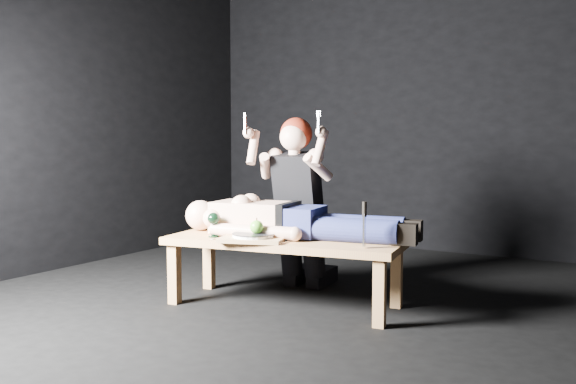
% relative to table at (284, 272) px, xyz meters
% --- Properties ---
extents(ground, '(5.00, 5.00, 0.00)m').
position_rel_table_xyz_m(ground, '(0.24, 0.05, -0.23)').
color(ground, black).
rests_on(ground, ground).
extents(back_wall, '(5.00, 0.00, 5.00)m').
position_rel_table_xyz_m(back_wall, '(0.24, 2.55, 1.27)').
color(back_wall, black).
rests_on(back_wall, ground).
extents(table, '(1.62, 0.80, 0.45)m').
position_rel_table_xyz_m(table, '(0.00, 0.00, 0.00)').
color(table, '#AE8848').
rests_on(table, ground).
extents(lying_man, '(1.65, 0.71, 0.27)m').
position_rel_table_xyz_m(lying_man, '(0.03, 0.10, 0.36)').
color(lying_man, beige).
rests_on(lying_man, table).
extents(kneeling_woman, '(0.74, 0.81, 1.29)m').
position_rel_table_xyz_m(kneeling_woman, '(-0.14, 0.49, 0.42)').
color(kneeling_woman, black).
rests_on(kneeling_woman, ground).
extents(serving_tray, '(0.47, 0.40, 0.02)m').
position_rel_table_xyz_m(serving_tray, '(-0.11, -0.19, 0.24)').
color(serving_tray, tan).
rests_on(serving_tray, table).
extents(plate, '(0.34, 0.34, 0.02)m').
position_rel_table_xyz_m(plate, '(-0.11, -0.19, 0.26)').
color(plate, white).
rests_on(plate, serving_tray).
extents(apple, '(0.09, 0.09, 0.09)m').
position_rel_table_xyz_m(apple, '(-0.09, -0.18, 0.31)').
color(apple, '#55A21B').
rests_on(apple, plate).
extents(goblet, '(0.09, 0.09, 0.16)m').
position_rel_table_xyz_m(goblet, '(-0.43, -0.20, 0.31)').
color(goblet, black).
rests_on(goblet, table).
extents(fork_flat, '(0.02, 0.16, 0.01)m').
position_rel_table_xyz_m(fork_flat, '(-0.36, -0.22, 0.23)').
color(fork_flat, '#B2B2B7').
rests_on(fork_flat, table).
extents(knife_flat, '(0.02, 0.17, 0.01)m').
position_rel_table_xyz_m(knife_flat, '(0.10, -0.15, 0.23)').
color(knife_flat, '#B2B2B7').
rests_on(knife_flat, table).
extents(spoon_flat, '(0.14, 0.10, 0.01)m').
position_rel_table_xyz_m(spoon_flat, '(0.02, -0.08, 0.23)').
color(spoon_flat, '#B2B2B7').
rests_on(spoon_flat, table).
extents(carving_knife, '(0.04, 0.04, 0.28)m').
position_rel_table_xyz_m(carving_knife, '(0.61, -0.09, 0.36)').
color(carving_knife, '#B2B2B7').
rests_on(carving_knife, table).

